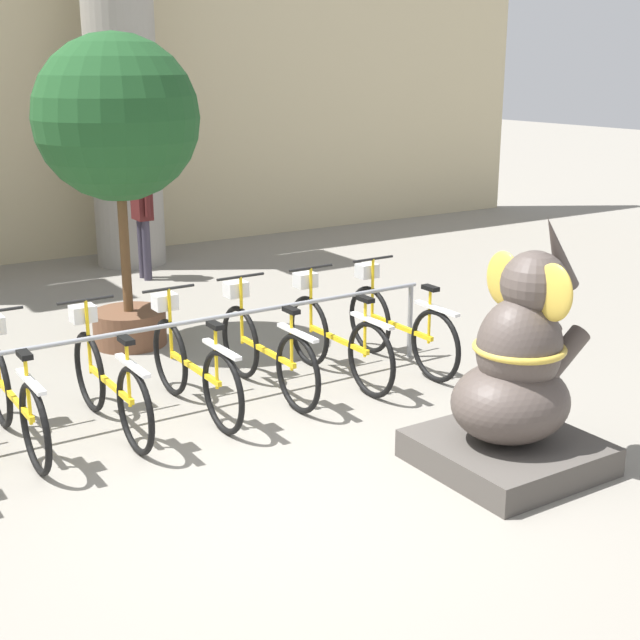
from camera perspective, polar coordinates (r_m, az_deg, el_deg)
ground_plane at (r=6.27m, az=-1.69°, el=-11.20°), size 60.00×60.00×0.00m
column_right at (r=13.22m, az=-12.59°, el=14.74°), size 1.24×1.24×5.16m
bike_rack at (r=7.55m, az=-11.21°, el=-1.40°), size 5.74×0.05×0.77m
bicycle_2 at (r=7.25m, az=-18.99°, el=-4.69°), size 0.48×1.73×1.00m
bicycle_3 at (r=7.38m, az=-13.36°, el=-3.85°), size 0.48×1.73×1.00m
bicycle_4 at (r=7.63m, az=-8.13°, el=-2.91°), size 0.48×1.73×1.00m
bicycle_5 at (r=7.98m, az=-3.51°, el=-1.89°), size 0.48×1.73×1.00m
bicycle_6 at (r=8.31m, az=1.05°, el=-1.12°), size 0.48×1.73×1.00m
bicycle_7 at (r=8.73m, az=5.07°, el=-0.33°), size 0.48×1.73×1.00m
elephant_statue at (r=6.63m, az=12.42°, el=-4.09°), size 1.18×1.18×1.88m
person_pedestrian at (r=12.32m, az=-11.33°, el=7.18°), size 0.22×0.47×1.69m
potted_tree at (r=9.24m, az=-12.85°, el=11.88°), size 1.65×1.65×3.17m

